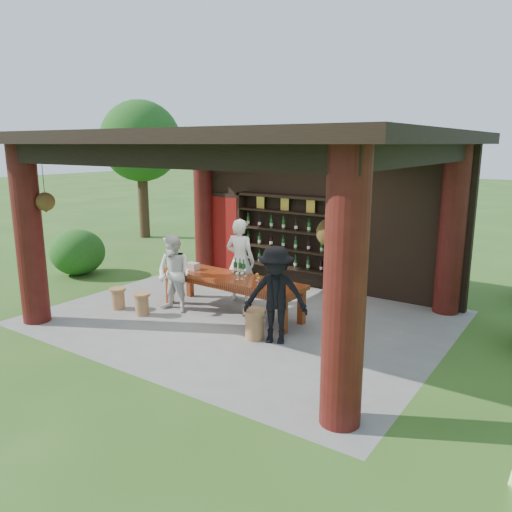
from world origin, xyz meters
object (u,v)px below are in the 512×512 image
Objects in this scene: guest_man at (276,295)px; napkin_basket at (192,266)px; tasting_table at (231,282)px; stool_near_right at (254,324)px; stool_near_left at (142,303)px; host at (240,261)px; guest_woman at (174,274)px; stool_far_left at (118,298)px; wine_shelf at (283,240)px.

guest_man is 2.66m from napkin_basket.
stool_near_right is (1.16, -0.88, -0.35)m from tasting_table.
tasting_table reaches higher than stool_near_left.
guest_man is (2.91, 0.32, 0.60)m from stool_near_left.
host is 1.46m from guest_woman.
tasting_table is at bearing 28.37° from stool_far_left.
napkin_basket is (-2.54, 0.78, -0.01)m from guest_man.
host is 1.07× the size of guest_man.
wine_shelf reaches higher than guest_woman.
tasting_table is at bearing 142.88° from stool_near_right.
host is at bearing -91.46° from wine_shelf.
guest_woman reaches higher than stool_near_right.
tasting_table is 1.73m from guest_man.
guest_man is at bearing 5.27° from stool_far_left.
stool_near_right is 2.04× the size of napkin_basket.
stool_far_left is at bearing -156.31° from guest_woman.
tasting_table is 2.03× the size of guest_woman.
napkin_basket is at bearing 36.33° from host.
wine_shelf is 1.68m from host.
stool_near_right is (1.41, -3.25, -0.80)m from wine_shelf.
guest_man is at bearing -60.59° from wine_shelf.
wine_shelf is at bearing 113.45° from stool_near_right.
stool_near_right is at bearing -11.47° from guest_woman.
host is at bearing 58.99° from stool_near_left.
guest_man is (1.78, -3.16, -0.25)m from wine_shelf.
guest_woman is (-0.74, -2.94, -0.30)m from wine_shelf.
guest_man reaches higher than guest_woman.
stool_near_left is at bearing 1.08° from stool_far_left.
guest_man is (3.59, 0.33, 0.60)m from stool_far_left.
host is at bearing 44.60° from napkin_basket.
stool_near_right is 1.21× the size of stool_far_left.
guest_woman is at bearing 54.01° from stool_near_left.
tasting_table is 12.19× the size of napkin_basket.
tasting_table is at bearing 104.53° from host.
wine_shelf is 9.40× the size of napkin_basket.
napkin_basket is (-0.02, 0.57, 0.04)m from guest_woman.
stool_near_right is 0.67m from guest_man.
guest_man is at bearing 132.54° from host.
wine_shelf is 1.57× the size of guest_woman.
tasting_table is 0.81m from host.
tasting_table is 2.38m from stool_far_left.
stool_near_left is at bearing -129.32° from guest_woman.
stool_near_right reaches higher than stool_near_left.
stool_near_left is 2.21m from host.
stool_near_left is 2.99m from guest_man.
stool_near_left is at bearing 161.60° from guest_man.
host is at bearing 112.80° from tasting_table.
stool_far_left is at bearing -133.44° from napkin_basket.
guest_woman is 0.94× the size of guest_man.
tasting_table is at bearing -83.92° from wine_shelf.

